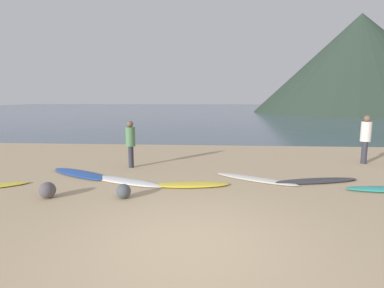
{
  "coord_description": "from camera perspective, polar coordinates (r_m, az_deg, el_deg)",
  "views": [
    {
      "loc": [
        0.37,
        -4.45,
        2.31
      ],
      "look_at": [
        -0.42,
        6.68,
        0.6
      ],
      "focal_mm": 28.09,
      "sensor_mm": 36.0,
      "label": 1
    }
  ],
  "objects": [
    {
      "name": "ocean_water",
      "position": [
        64.71,
        3.76,
        6.63
      ],
      "size": [
        140.0,
        100.0,
        0.01
      ],
      "primitive_type": "cube",
      "color": "#475B6B",
      "rests_on": "ground"
    },
    {
      "name": "beach_rock_near",
      "position": [
        7.22,
        -12.88,
        -8.74
      ],
      "size": [
        0.34,
        0.34,
        0.34
      ],
      "primitive_type": "sphere",
      "color": "#474C51",
      "rests_on": "ground"
    },
    {
      "name": "surfboard_6",
      "position": [
        9.05,
        22.42,
        -6.46
      ],
      "size": [
        2.54,
        1.05,
        0.09
      ],
      "primitive_type": "ellipsoid",
      "rotation": [
        0.0,
        0.0,
        0.24
      ],
      "color": "#333338",
      "rests_on": "ground"
    },
    {
      "name": "headland_hill",
      "position": [
        54.96,
        29.04,
        13.13
      ],
      "size": [
        31.68,
        31.68,
        15.15
      ],
      "primitive_type": "cone",
      "color": "#28382B",
      "rests_on": "ground"
    },
    {
      "name": "beach_rock_far",
      "position": [
        7.82,
        -25.77,
        -7.9
      ],
      "size": [
        0.38,
        0.38,
        0.38
      ],
      "primitive_type": "sphere",
      "color": "#534C51",
      "rests_on": "ground"
    },
    {
      "name": "person_0",
      "position": [
        10.18,
        -11.6,
        0.71
      ],
      "size": [
        0.32,
        0.32,
        1.57
      ],
      "rotation": [
        0.0,
        0.0,
        1.85
      ],
      "color": "#2D2D38",
      "rests_on": "ground"
    },
    {
      "name": "surfboard_2",
      "position": [
        9.72,
        -20.43,
        -5.3
      ],
      "size": [
        2.45,
        1.74,
        0.09
      ],
      "primitive_type": "ellipsoid",
      "rotation": [
        0.0,
        0.0,
        -0.52
      ],
      "color": "#1E479E",
      "rests_on": "ground"
    },
    {
      "name": "surfboard_5",
      "position": [
        8.77,
        12.0,
        -6.52
      ],
      "size": [
        2.36,
        1.6,
        0.06
      ],
      "primitive_type": "ellipsoid",
      "rotation": [
        0.0,
        0.0,
        -0.51
      ],
      "color": "silver",
      "rests_on": "ground"
    },
    {
      "name": "ground_plane",
      "position": [
        14.65,
        2.56,
        -0.77
      ],
      "size": [
        120.0,
        120.0,
        0.2
      ],
      "primitive_type": "cube",
      "color": "tan",
      "rests_on": "ground"
    },
    {
      "name": "surfboard_4",
      "position": [
        8.01,
        -0.19,
        -7.7
      ],
      "size": [
        2.08,
        0.81,
        0.09
      ],
      "primitive_type": "ellipsoid",
      "rotation": [
        0.0,
        0.0,
        0.13
      ],
      "color": "yellow",
      "rests_on": "ground"
    },
    {
      "name": "surfboard_3",
      "position": [
        8.59,
        -12.96,
        -6.81
      ],
      "size": [
        2.66,
        1.49,
        0.08
      ],
      "primitive_type": "ellipsoid",
      "rotation": [
        0.0,
        0.0,
        -0.39
      ],
      "color": "white",
      "rests_on": "ground"
    },
    {
      "name": "person_2",
      "position": [
        12.2,
        30.11,
        1.43
      ],
      "size": [
        0.35,
        0.35,
        1.72
      ],
      "rotation": [
        0.0,
        0.0,
        2.83
      ],
      "color": "#2D2D38",
      "rests_on": "ground"
    }
  ]
}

